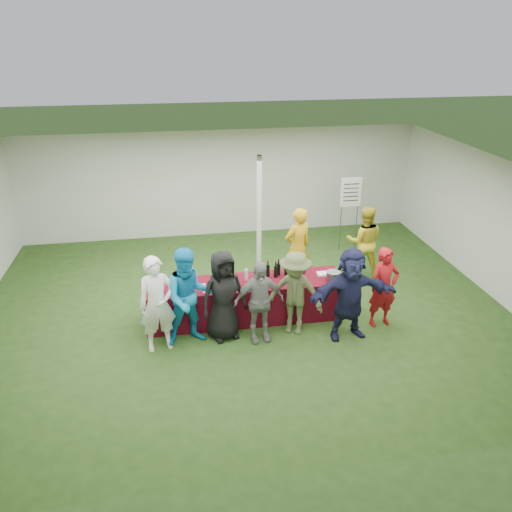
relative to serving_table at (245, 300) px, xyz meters
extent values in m
plane|color=#284719|center=(0.02, 0.30, -0.38)|extent=(60.00, 60.00, 0.00)
plane|color=white|center=(0.02, 4.30, 0.97)|extent=(10.00, 0.00, 10.00)
plane|color=white|center=(0.02, -3.70, 0.97)|extent=(10.00, 0.00, 10.00)
plane|color=white|center=(5.02, 0.30, 0.97)|extent=(0.00, 8.00, 8.00)
plane|color=white|center=(0.02, 0.30, 2.33)|extent=(10.00, 10.00, 0.00)
cylinder|color=silver|center=(0.52, 1.50, 0.98)|extent=(0.10, 0.10, 2.70)
cube|color=maroon|center=(0.00, 0.00, 0.00)|extent=(3.60, 0.80, 0.75)
cylinder|color=black|center=(0.26, 0.12, 0.48)|extent=(0.07, 0.07, 0.22)
cylinder|color=black|center=(0.26, 0.12, 0.64)|extent=(0.03, 0.03, 0.08)
cylinder|color=maroon|center=(0.26, 0.12, 0.69)|extent=(0.03, 0.03, 0.02)
cylinder|color=black|center=(0.45, 0.15, 0.48)|extent=(0.07, 0.07, 0.22)
cylinder|color=black|center=(0.45, 0.15, 0.64)|extent=(0.03, 0.03, 0.08)
cylinder|color=maroon|center=(0.45, 0.15, 0.69)|extent=(0.03, 0.03, 0.02)
cylinder|color=black|center=(0.58, 0.09, 0.48)|extent=(0.07, 0.07, 0.22)
cylinder|color=black|center=(0.58, 0.09, 0.64)|extent=(0.03, 0.03, 0.08)
cylinder|color=maroon|center=(0.58, 0.09, 0.69)|extent=(0.03, 0.03, 0.02)
cylinder|color=black|center=(0.65, 0.18, 0.48)|extent=(0.07, 0.07, 0.22)
cylinder|color=black|center=(0.65, 0.18, 0.64)|extent=(0.03, 0.03, 0.08)
cylinder|color=maroon|center=(0.65, 0.18, 0.69)|extent=(0.03, 0.03, 0.02)
cylinder|color=black|center=(0.79, 0.14, 0.48)|extent=(0.07, 0.07, 0.22)
cylinder|color=black|center=(0.79, 0.14, 0.64)|extent=(0.03, 0.03, 0.08)
cylinder|color=maroon|center=(0.79, 0.14, 0.69)|extent=(0.03, 0.03, 0.02)
cylinder|color=black|center=(0.99, 0.17, 0.48)|extent=(0.07, 0.07, 0.22)
cylinder|color=black|center=(0.99, 0.17, 0.64)|extent=(0.03, 0.03, 0.08)
cylinder|color=maroon|center=(0.99, 0.17, 0.69)|extent=(0.03, 0.03, 0.02)
cylinder|color=black|center=(1.12, 0.17, 0.48)|extent=(0.07, 0.07, 0.22)
cylinder|color=black|center=(1.12, 0.17, 0.64)|extent=(0.03, 0.03, 0.08)
cylinder|color=maroon|center=(1.12, 0.17, 0.69)|extent=(0.03, 0.03, 0.02)
cylinder|color=silver|center=(-1.34, -0.24, 0.38)|extent=(0.06, 0.06, 0.00)
cylinder|color=silver|center=(-1.34, -0.24, 0.42)|extent=(0.01, 0.01, 0.07)
cylinder|color=silver|center=(-1.34, -0.24, 0.50)|extent=(0.06, 0.06, 0.08)
cylinder|color=silver|center=(-1.06, -0.27, 0.38)|extent=(0.06, 0.06, 0.00)
cylinder|color=silver|center=(-1.06, -0.27, 0.42)|extent=(0.01, 0.01, 0.07)
cylinder|color=silver|center=(-1.06, -0.27, 0.50)|extent=(0.06, 0.06, 0.08)
cylinder|color=#40060A|center=(-1.06, -0.27, 0.47)|extent=(0.05, 0.05, 0.02)
cylinder|color=silver|center=(-0.75, -0.28, 0.38)|extent=(0.06, 0.06, 0.00)
cylinder|color=silver|center=(-0.75, -0.28, 0.42)|extent=(0.01, 0.01, 0.07)
cylinder|color=silver|center=(-0.75, -0.28, 0.50)|extent=(0.06, 0.06, 0.08)
cylinder|color=silver|center=(-0.32, -0.30, 0.38)|extent=(0.06, 0.06, 0.00)
cylinder|color=silver|center=(-0.32, -0.30, 0.42)|extent=(0.01, 0.01, 0.07)
cylinder|color=silver|center=(-0.32, -0.30, 0.50)|extent=(0.06, 0.06, 0.08)
cylinder|color=#40060A|center=(-0.32, -0.30, 0.47)|extent=(0.05, 0.05, 0.02)
cylinder|color=silver|center=(0.04, 0.08, 0.47)|extent=(0.07, 0.07, 0.20)
cylinder|color=silver|center=(0.04, 0.08, 0.59)|extent=(0.03, 0.03, 0.03)
cube|color=white|center=(1.50, 0.05, 0.39)|extent=(0.25, 0.18, 0.03)
cylinder|color=slate|center=(1.59, -0.22, 0.46)|extent=(0.26, 0.26, 0.18)
cylinder|color=slate|center=(2.72, 2.75, 0.18)|extent=(0.02, 0.02, 1.10)
cylinder|color=slate|center=(3.12, 2.75, 0.18)|extent=(0.02, 0.02, 1.10)
cube|color=white|center=(2.92, 2.75, 1.07)|extent=(0.50, 0.02, 0.70)
cube|color=black|center=(2.92, 2.73, 1.27)|extent=(0.36, 0.01, 0.02)
cube|color=black|center=(2.92, 2.73, 1.17)|extent=(0.36, 0.01, 0.02)
cube|color=black|center=(2.92, 2.73, 1.07)|extent=(0.36, 0.01, 0.02)
cube|color=black|center=(2.92, 2.73, 0.97)|extent=(0.36, 0.01, 0.02)
cube|color=black|center=(2.92, 2.73, 0.88)|extent=(0.36, 0.01, 0.02)
imported|color=gold|center=(1.26, 1.14, 0.48)|extent=(0.73, 0.61, 1.70)
imported|color=gold|center=(2.79, 1.37, 0.41)|extent=(0.88, 0.76, 1.56)
imported|color=white|center=(-1.55, -0.71, 0.46)|extent=(0.68, 0.52, 1.67)
imported|color=#1189C5|center=(-1.03, -0.62, 0.49)|extent=(0.95, 0.80, 1.74)
imported|color=black|center=(-0.46, -0.55, 0.43)|extent=(0.90, 0.72, 1.62)
imported|color=gray|center=(0.12, -0.74, 0.36)|extent=(0.90, 0.44, 1.48)
imported|color=#505A33|center=(0.78, -0.61, 0.40)|extent=(1.15, 0.96, 1.54)
imported|color=#1B1D40|center=(1.67, -0.90, 0.46)|extent=(1.58, 0.61, 1.67)
imported|color=#A81017|center=(2.40, -0.62, 0.37)|extent=(0.58, 0.41, 1.49)
camera|label=1|loc=(-1.15, -7.95, 4.55)|focal=35.00mm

